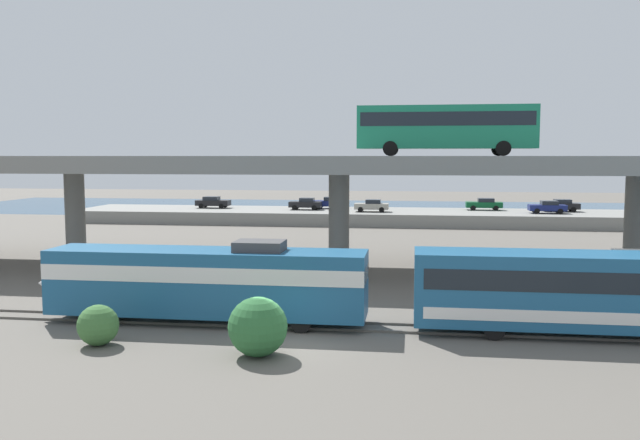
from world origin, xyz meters
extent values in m
plane|color=#605B54|center=(0.00, 0.00, 0.00)|extent=(260.00, 260.00, 0.00)
cube|color=#59544C|center=(0.00, 3.26, 0.06)|extent=(110.00, 0.12, 0.12)
cube|color=#59544C|center=(0.00, 4.74, 0.06)|extent=(110.00, 0.12, 0.12)
cube|color=#1E5984|center=(-4.86, 4.00, 2.08)|extent=(15.96, 3.00, 3.20)
cube|color=white|center=(-4.86, 4.00, 2.66)|extent=(15.96, 3.04, 0.77)
cone|color=white|center=(-12.84, 4.00, 1.76)|extent=(2.18, 2.85, 2.85)
cube|color=black|center=(-11.21, 4.00, 2.98)|extent=(2.18, 2.70, 1.02)
cube|color=#3F3F42|center=(-2.14, 4.00, 3.93)|extent=(2.40, 1.80, 0.50)
cylinder|color=black|center=(-9.85, 2.65, 0.48)|extent=(0.96, 0.18, 0.96)
cylinder|color=black|center=(-9.85, 5.35, 0.48)|extent=(0.96, 0.18, 0.96)
cylinder|color=black|center=(0.12, 2.65, 0.48)|extent=(0.96, 0.18, 0.96)
cylinder|color=black|center=(0.12, 5.35, 0.48)|extent=(0.96, 0.18, 0.96)
cylinder|color=black|center=(9.03, 2.65, 0.46)|extent=(0.92, 0.18, 0.92)
cylinder|color=black|center=(9.03, 5.35, 0.46)|extent=(0.92, 0.18, 0.92)
cube|color=gray|center=(0.00, 20.00, 7.74)|extent=(96.00, 12.41, 1.19)
cylinder|color=gray|center=(-20.40, 20.00, 3.57)|extent=(1.50, 1.50, 7.14)
cylinder|color=gray|center=(0.00, 20.00, 3.57)|extent=(1.50, 1.50, 7.14)
cylinder|color=gray|center=(20.40, 20.00, 3.57)|extent=(1.50, 1.50, 7.14)
cube|color=#197A56|center=(7.45, 18.88, 10.28)|extent=(12.00, 2.55, 2.90)
cube|color=black|center=(7.45, 18.88, 10.80)|extent=(11.52, 2.59, 0.93)
cube|color=black|center=(1.50, 18.88, 10.63)|extent=(0.08, 2.30, 1.74)
cylinder|color=black|center=(3.73, 17.67, 8.83)|extent=(1.00, 0.26, 1.00)
cylinder|color=black|center=(3.73, 20.10, 8.83)|extent=(1.00, 0.26, 1.00)
cylinder|color=black|center=(11.17, 17.67, 8.83)|extent=(1.00, 0.26, 1.00)
cylinder|color=black|center=(11.17, 20.10, 8.83)|extent=(1.00, 0.26, 1.00)
cylinder|color=black|center=(17.92, 12.13, 0.44)|extent=(0.88, 0.28, 0.88)
cube|color=gray|center=(0.00, 55.00, 0.76)|extent=(74.39, 11.62, 1.53)
cube|color=navy|center=(-5.37, 57.43, 2.20)|extent=(4.01, 1.79, 0.70)
cube|color=#1E232B|center=(-5.17, 57.43, 2.79)|extent=(1.77, 1.57, 0.48)
cylinder|color=black|center=(-6.61, 56.59, 1.85)|extent=(0.64, 0.20, 0.64)
cylinder|color=black|center=(-6.61, 58.28, 1.85)|extent=(0.64, 0.20, 0.64)
cylinder|color=black|center=(-4.12, 56.59, 1.85)|extent=(0.64, 0.20, 0.64)
cylinder|color=black|center=(-4.12, 58.28, 1.85)|extent=(0.64, 0.20, 0.64)
cube|color=#9E998C|center=(0.33, 53.17, 2.20)|extent=(4.13, 1.89, 0.70)
cube|color=#1E232B|center=(0.54, 53.17, 2.79)|extent=(1.82, 1.66, 0.48)
cylinder|color=black|center=(-0.95, 52.28, 1.85)|extent=(0.64, 0.20, 0.64)
cylinder|color=black|center=(-0.95, 54.07, 1.85)|extent=(0.64, 0.20, 0.64)
cylinder|color=black|center=(1.61, 52.28, 1.85)|extent=(0.64, 0.20, 0.64)
cylinder|color=black|center=(1.61, 54.07, 1.85)|extent=(0.64, 0.20, 0.64)
cube|color=black|center=(-20.62, 56.23, 2.20)|extent=(4.38, 1.89, 0.70)
cube|color=#1E232B|center=(-20.84, 56.23, 2.79)|extent=(1.93, 1.66, 0.48)
cylinder|color=black|center=(-19.26, 57.12, 1.85)|extent=(0.64, 0.20, 0.64)
cylinder|color=black|center=(-19.26, 55.33, 1.85)|extent=(0.64, 0.20, 0.64)
cylinder|color=black|center=(-21.98, 57.12, 1.85)|extent=(0.64, 0.20, 0.64)
cylinder|color=black|center=(-21.98, 55.33, 1.85)|extent=(0.64, 0.20, 0.64)
cube|color=#0C4C26|center=(14.22, 57.68, 2.20)|extent=(4.47, 1.77, 0.70)
cube|color=#1E232B|center=(14.44, 57.68, 2.79)|extent=(1.97, 1.56, 0.48)
cylinder|color=black|center=(12.83, 56.84, 1.85)|extent=(0.64, 0.20, 0.64)
cylinder|color=black|center=(12.83, 58.52, 1.85)|extent=(0.64, 0.20, 0.64)
cylinder|color=black|center=(15.60, 56.84, 1.85)|extent=(0.64, 0.20, 0.64)
cylinder|color=black|center=(15.60, 58.52, 1.85)|extent=(0.64, 0.20, 0.64)
cube|color=navy|center=(21.17, 53.84, 2.20)|extent=(4.28, 1.87, 0.70)
cube|color=#1E232B|center=(21.38, 53.84, 2.79)|extent=(1.88, 1.65, 0.48)
cylinder|color=black|center=(19.84, 52.95, 1.85)|extent=(0.64, 0.20, 0.64)
cylinder|color=black|center=(19.84, 54.73, 1.85)|extent=(0.64, 0.20, 0.64)
cylinder|color=black|center=(22.50, 52.95, 1.85)|extent=(0.64, 0.20, 0.64)
cylinder|color=black|center=(22.50, 54.73, 1.85)|extent=(0.64, 0.20, 0.64)
cube|color=black|center=(-8.18, 55.14, 2.20)|extent=(4.06, 1.80, 0.70)
cube|color=#1E232B|center=(-7.98, 55.14, 2.79)|extent=(1.79, 1.58, 0.48)
cylinder|color=black|center=(-9.44, 54.28, 1.85)|extent=(0.64, 0.20, 0.64)
cylinder|color=black|center=(-9.44, 55.99, 1.85)|extent=(0.64, 0.20, 0.64)
cylinder|color=black|center=(-6.93, 54.28, 1.85)|extent=(0.64, 0.20, 0.64)
cylinder|color=black|center=(-6.93, 55.99, 1.85)|extent=(0.64, 0.20, 0.64)
cube|color=black|center=(23.31, 56.79, 2.20)|extent=(4.35, 1.90, 0.70)
cube|color=#1E232B|center=(23.53, 56.79, 2.79)|extent=(1.92, 1.67, 0.48)
cylinder|color=black|center=(21.96, 55.89, 1.85)|extent=(0.64, 0.20, 0.64)
cylinder|color=black|center=(21.96, 57.69, 1.85)|extent=(0.64, 0.20, 0.64)
cylinder|color=black|center=(24.66, 55.89, 1.85)|extent=(0.64, 0.20, 0.64)
cylinder|color=black|center=(24.66, 57.69, 1.85)|extent=(0.64, 0.20, 0.64)
cube|color=#2D5170|center=(0.00, 78.00, 0.00)|extent=(140.00, 36.00, 0.01)
sphere|color=#3D6E37|center=(-8.39, -0.57, 0.91)|extent=(1.81, 1.81, 1.81)
sphere|color=#2E6A37|center=(-1.05, -1.14, 1.25)|extent=(2.50, 2.50, 2.50)
camera|label=1|loc=(5.26, -27.46, 8.33)|focal=37.13mm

